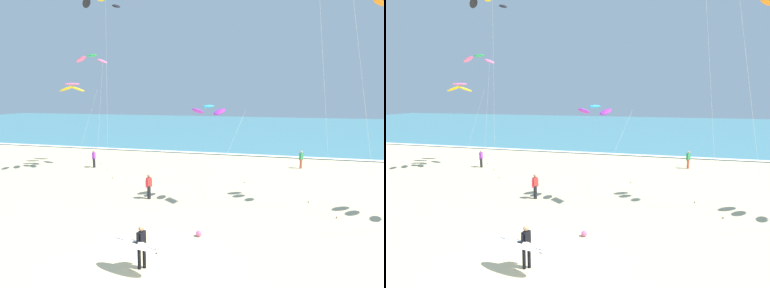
{
  "view_description": "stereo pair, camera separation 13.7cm",
  "coord_description": "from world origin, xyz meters",
  "views": [
    {
      "loc": [
        4.51,
        -10.67,
        6.6
      ],
      "look_at": [
        -0.12,
        7.0,
        3.81
      ],
      "focal_mm": 30.99,
      "sensor_mm": 36.0,
      "label": 1
    },
    {
      "loc": [
        4.64,
        -10.63,
        6.6
      ],
      "look_at": [
        -0.12,
        7.0,
        3.81
      ],
      "focal_mm": 30.99,
      "sensor_mm": 36.0,
      "label": 2
    }
  ],
  "objects": [
    {
      "name": "ground_plane",
      "position": [
        0.0,
        0.0,
        0.0
      ],
      "size": [
        160.0,
        160.0,
        0.0
      ],
      "primitive_type": "plane",
      "color": "beige"
    },
    {
      "name": "kite_arc_golden_high",
      "position": [
        -9.05,
        13.52,
        13.5
      ],
      "size": [
        3.05,
        2.85,
        13.91
      ],
      "color": "black",
      "rests_on": "ground"
    },
    {
      "name": "bystander_green_top",
      "position": [
        6.58,
        19.69,
        0.81
      ],
      "size": [
        0.39,
        0.36,
        1.59
      ],
      "color": "#D8593F",
      "rests_on": "ground"
    },
    {
      "name": "kite_arc_emerald_mid",
      "position": [
        -11.11,
        15.23,
        9.53
      ],
      "size": [
        2.57,
        2.91,
        9.91
      ],
      "color": "pink",
      "rests_on": "ground"
    },
    {
      "name": "bystander_purple_top",
      "position": [
        -11.44,
        15.37,
        0.81
      ],
      "size": [
        0.22,
        0.5,
        1.59
      ],
      "color": "black",
      "rests_on": "ground"
    },
    {
      "name": "kite_arc_rose_far",
      "position": [
        -13.93,
        16.35,
        7.17
      ],
      "size": [
        3.26,
        3.03,
        7.57
      ],
      "color": "yellow",
      "rests_on": "ground"
    },
    {
      "name": "kite_arc_cobalt_distant",
      "position": [
        0.41,
        8.91,
        5.63
      ],
      "size": [
        3.01,
        5.47,
        5.93
      ],
      "color": "purple",
      "rests_on": "ground"
    },
    {
      "name": "bystander_red_top",
      "position": [
        -3.25,
        8.21,
        0.81
      ],
      "size": [
        0.32,
        0.44,
        1.59
      ],
      "color": "black",
      "rests_on": "ground"
    },
    {
      "name": "beach_ball",
      "position": [
        1.11,
        3.57,
        0.14
      ],
      "size": [
        0.28,
        0.28,
        0.28
      ],
      "primitive_type": "sphere",
      "color": "pink",
      "rests_on": "ground"
    },
    {
      "name": "ocean_water",
      "position": [
        0.0,
        54.44,
        0.04
      ],
      "size": [
        160.0,
        60.0,
        0.08
      ],
      "primitive_type": "cube",
      "color": "teal",
      "rests_on": "ground"
    },
    {
      "name": "surfer_lead",
      "position": [
        -0.36,
        0.06,
        1.05
      ],
      "size": [
        2.21,
        1.14,
        1.71
      ],
      "color": "black",
      "rests_on": "ground"
    },
    {
      "name": "shoreline_foam",
      "position": [
        0.0,
        24.74,
        0.09
      ],
      "size": [
        160.0,
        0.86,
        0.01
      ],
      "primitive_type": "cube",
      "color": "white",
      "rests_on": "ocean_water"
    }
  ]
}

